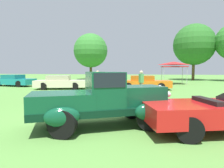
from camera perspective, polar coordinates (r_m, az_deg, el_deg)
The scene contains 10 objects.
ground_plane at distance 6.59m, azimuth -8.12°, elevation -11.27°, with size 120.00×120.00×0.00m, color #568C3D.
feature_pickup_truck at distance 5.86m, azimuth -3.03°, elevation -4.57°, with size 4.35×3.06×1.70m.
show_car_teal at distance 22.62m, azimuth -27.41°, elevation 0.95°, with size 4.61×2.35×1.22m.
show_car_cream at distance 17.72m, azimuth -15.32°, elevation 0.46°, with size 4.75×2.72×1.22m.
show_car_orange at distance 17.04m, azimuth 9.55°, elevation 0.41°, with size 4.67×1.91×1.22m.
spectator_near_truck at distance 13.40m, azimuth 8.77°, elevation 0.68°, with size 0.37×0.46×1.69m.
spectator_by_row at distance 14.47m, azimuth -4.37°, elevation 1.00°, with size 0.42×0.47×1.69m.
canopy_tent_left_field at distance 24.17m, azimuth 18.10°, elevation 5.74°, with size 2.85×2.85×2.71m.
treeline_far_left at distance 33.10m, azimuth -6.45°, elevation 9.94°, with size 5.77×5.77×7.86m.
treeline_mid_left at distance 33.99m, azimuth 23.48°, elevation 10.79°, with size 6.61×6.61×9.07m.
Camera 1 is at (1.91, -6.05, 1.78)m, focal length 30.37 mm.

